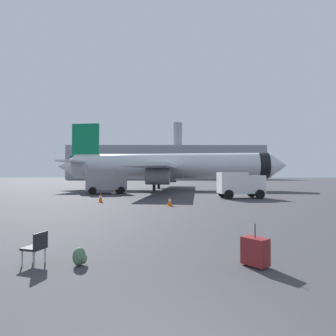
{
  "coord_description": "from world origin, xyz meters",
  "views": [
    {
      "loc": [
        -0.0,
        -3.05,
        2.38
      ],
      "look_at": [
        0.23,
        23.36,
        3.0
      ],
      "focal_mm": 29.11,
      "sensor_mm": 36.0,
      "label": 1
    }
  ],
  "objects": [
    {
      "name": "rolling_suitcase",
      "position": [
        2.33,
        4.02,
        0.39
      ],
      "size": [
        0.71,
        0.75,
        1.1
      ],
      "color": "maroon",
      "rests_on": "ground"
    },
    {
      "name": "gate_chair",
      "position": [
        -3.4,
        4.17,
        0.5
      ],
      "size": [
        0.6,
        0.6,
        0.86
      ],
      "color": "black",
      "rests_on": "ground"
    },
    {
      "name": "safety_cone_outer",
      "position": [
        12.82,
        40.48,
        0.34
      ],
      "size": [
        0.44,
        0.44,
        0.7
      ],
      "color": "#F2590C",
      "rests_on": "ground"
    },
    {
      "name": "cargo_van",
      "position": [
        7.46,
        24.14,
        1.45
      ],
      "size": [
        4.54,
        2.61,
        2.6
      ],
      "color": "white",
      "rests_on": "ground"
    },
    {
      "name": "safety_cone_far",
      "position": [
        -5.55,
        20.26,
        0.39
      ],
      "size": [
        0.44,
        0.44,
        0.8
      ],
      "color": "#F2590C",
      "rests_on": "ground"
    },
    {
      "name": "traveller_backpack",
      "position": [
        -2.25,
        4.13,
        0.23
      ],
      "size": [
        0.36,
        0.4,
        0.48
      ],
      "color": "#476B4C",
      "rests_on": "ground"
    },
    {
      "name": "safety_cone_near",
      "position": [
        0.32,
        17.5,
        0.36
      ],
      "size": [
        0.44,
        0.44,
        0.74
      ],
      "color": "#F2590C",
      "rests_on": "ground"
    },
    {
      "name": "safety_cone_mid",
      "position": [
        -7.32,
        36.12,
        0.4
      ],
      "size": [
        0.44,
        0.44,
        0.81
      ],
      "color": "#F2590C",
      "rests_on": "ground"
    },
    {
      "name": "airplane_at_gate",
      "position": [
        0.35,
        38.97,
        3.66
      ],
      "size": [
        35.77,
        32.34,
        10.5
      ],
      "color": "silver",
      "rests_on": "ground"
    },
    {
      "name": "service_truck",
      "position": [
        -7.39,
        30.49,
        1.61
      ],
      "size": [
        5.25,
        3.76,
        2.9
      ],
      "color": "gray",
      "rests_on": "ground"
    },
    {
      "name": "terminal_building",
      "position": [
        0.49,
        131.48,
        8.09
      ],
      "size": [
        93.08,
        19.13,
        27.95
      ],
      "color": "gray",
      "rests_on": "ground"
    }
  ]
}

